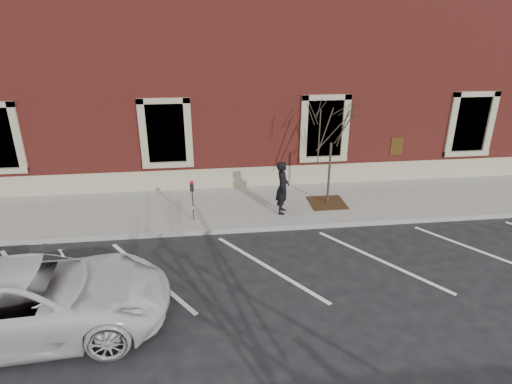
{
  "coord_description": "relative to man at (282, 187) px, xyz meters",
  "views": [
    {
      "loc": [
        -1.53,
        -12.17,
        6.42
      ],
      "look_at": [
        0.0,
        0.6,
        1.1
      ],
      "focal_mm": 30.0,
      "sensor_mm": 36.0,
      "label": 1
    }
  ],
  "objects": [
    {
      "name": "sapling",
      "position": [
        1.76,
        0.56,
        1.94
      ],
      "size": [
        2.45,
        2.45,
        4.09
      ],
      "color": "#433628",
      "rests_on": "sidewalk_near"
    },
    {
      "name": "parking_stripes",
      "position": [
        -0.94,
        -3.17,
        -1.06
      ],
      "size": [
        28.0,
        4.4,
        0.01
      ],
      "primitive_type": null,
      "color": "silver",
      "rests_on": "ground"
    },
    {
      "name": "sidewalk_near",
      "position": [
        -0.94,
        0.78,
        -0.99
      ],
      "size": [
        40.0,
        3.5,
        0.15
      ],
      "primitive_type": "cube",
      "color": "#9D9B94",
      "rests_on": "ground"
    },
    {
      "name": "ground",
      "position": [
        -0.94,
        -0.97,
        -1.07
      ],
      "size": [
        120.0,
        120.0,
        0.0
      ],
      "primitive_type": "plane",
      "color": "#28282B",
      "rests_on": "ground"
    },
    {
      "name": "curb_near",
      "position": [
        -0.94,
        -1.02,
        -0.99
      ],
      "size": [
        40.0,
        0.12,
        0.15
      ],
      "primitive_type": "cube",
      "color": "#9E9E99",
      "rests_on": "ground"
    },
    {
      "name": "man",
      "position": [
        0.0,
        0.0,
        0.0
      ],
      "size": [
        0.59,
        0.76,
        1.83
      ],
      "primitive_type": "imported",
      "rotation": [
        0.0,
        0.0,
        1.32
      ],
      "color": "black",
      "rests_on": "sidewalk_near"
    },
    {
      "name": "white_truck",
      "position": [
        -6.34,
        -5.07,
        -0.26
      ],
      "size": [
        6.0,
        3.13,
        1.61
      ],
      "primitive_type": "imported",
      "rotation": [
        0.0,
        0.0,
        1.65
      ],
      "color": "silver",
      "rests_on": "ground"
    },
    {
      "name": "tree_grate",
      "position": [
        1.76,
        0.56,
        -0.9
      ],
      "size": [
        1.26,
        1.26,
        0.03
      ],
      "primitive_type": "cube",
      "color": "#422D15",
      "rests_on": "sidewalk_near"
    },
    {
      "name": "building_civic",
      "position": [
        -0.94,
        6.77,
        2.93
      ],
      "size": [
        40.0,
        8.62,
        8.0
      ],
      "color": "maroon",
      "rests_on": "ground"
    },
    {
      "name": "parking_meter",
      "position": [
        -3.01,
        -0.25,
        0.03
      ],
      "size": [
        0.12,
        0.1,
        1.37
      ],
      "rotation": [
        0.0,
        0.0,
        -0.03
      ],
      "color": "#595B60",
      "rests_on": "sidewalk_near"
    }
  ]
}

